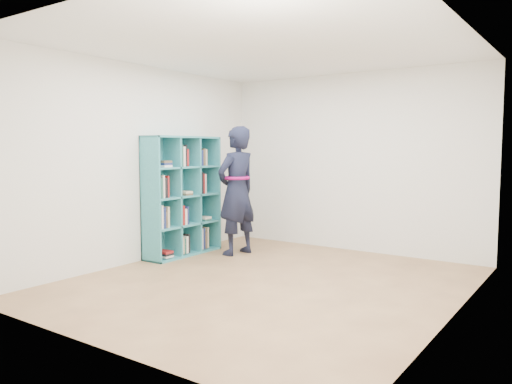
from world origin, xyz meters
The scene contains 9 objects.
floor centered at (0.00, 0.00, 0.00)m, with size 4.50×4.50×0.00m, color brown.
ceiling centered at (0.00, 0.00, 2.60)m, with size 4.50×4.50×0.00m, color white.
wall_left centered at (-2.00, 0.00, 1.30)m, with size 0.02×4.50×2.60m, color white.
wall_right centered at (2.00, 0.00, 1.30)m, with size 0.02×4.50×2.60m, color white.
wall_back centered at (0.00, 2.25, 1.30)m, with size 4.00×0.02×2.60m, color white.
wall_front centered at (0.00, -2.25, 1.30)m, with size 4.00×0.02×2.60m, color white.
bookshelf centered at (-1.83, 0.58, 0.81)m, with size 0.37×1.26×1.68m.
person centered at (-1.20, 1.04, 0.91)m, with size 0.54×0.72×1.82m.
smartphone centered at (-1.31, 1.15, 1.03)m, with size 0.02×0.09×0.13m.
Camera 1 is at (3.04, -4.57, 1.51)m, focal length 35.00 mm.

